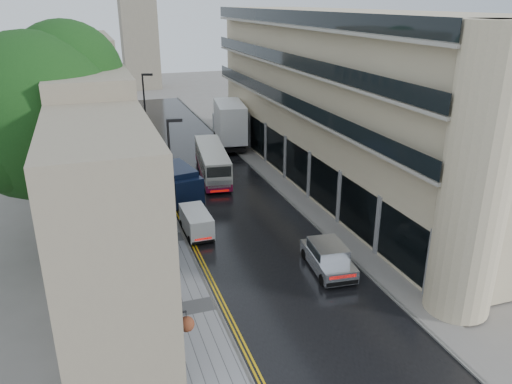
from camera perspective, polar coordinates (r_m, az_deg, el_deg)
road at (r=42.15m, az=-4.40°, el=0.42°), size 9.00×85.00×0.02m
left_sidewalk at (r=41.18m, az=-12.29°, el=-0.45°), size 2.70×85.00×0.12m
right_sidewalk at (r=43.69m, az=2.46°, el=1.29°), size 1.80×85.00×0.12m
old_shop_row at (r=41.69m, az=-18.32°, el=7.78°), size 4.50×56.00×12.00m
modern_block at (r=42.56m, az=9.62°, el=10.18°), size 8.00×40.00×14.00m
tree_near at (r=31.86m, az=-23.43°, el=4.98°), size 10.56×10.56×13.89m
tree_far at (r=44.65m, az=-22.01°, el=8.45°), size 9.24×9.24×12.46m
cream_bus at (r=42.04m, az=-5.95°, el=2.22°), size 3.40×9.81×2.62m
white_lorry at (r=51.98m, az=-4.20°, el=7.22°), size 4.10×9.49×4.82m
silver_hatchback at (r=28.05m, az=7.67°, el=-9.03°), size 2.39×4.64×1.68m
white_van at (r=32.57m, az=-7.56°, el=-4.53°), size 1.65×3.75×1.68m
navy_van at (r=37.71m, az=-9.46°, el=0.02°), size 3.27×6.01×2.90m
pedestrian at (r=32.57m, az=-10.54°, el=-4.22°), size 0.76×0.53×1.99m
lamp_post_near at (r=30.90m, az=-9.62°, el=0.69°), size 0.95×0.37×8.21m
lamp_post_far at (r=46.98m, az=-12.46°, el=7.80°), size 0.99×0.52×8.64m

